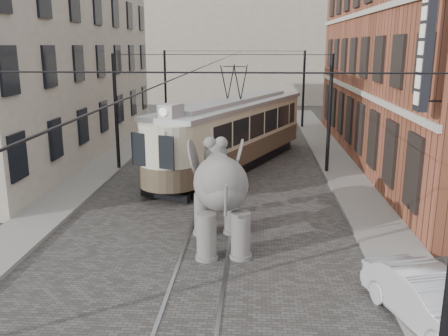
{
  "coord_description": "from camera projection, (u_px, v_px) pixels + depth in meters",
  "views": [
    {
      "loc": [
        1.53,
        -18.57,
        6.42
      ],
      "look_at": [
        0.42,
        -1.48,
        2.1
      ],
      "focal_mm": 39.32,
      "sensor_mm": 36.0,
      "label": 1
    }
  ],
  "objects": [
    {
      "name": "sidewalk_right",
      "position": [
        368.0,
        211.0,
        19.24
      ],
      "size": [
        2.0,
        60.0,
        0.15
      ],
      "primitive_type": "cube",
      "color": "slate",
      "rests_on": "ground"
    },
    {
      "name": "parked_car",
      "position": [
        429.0,
        300.0,
        11.4
      ],
      "size": [
        2.54,
        4.12,
        1.28
      ],
      "primitive_type": "imported",
      "rotation": [
        0.0,
        0.0,
        0.32
      ],
      "color": "#ABACB0",
      "rests_on": "ground"
    },
    {
      "name": "tram",
      "position": [
        234.0,
        118.0,
        25.78
      ],
      "size": [
        7.95,
        13.57,
        5.39
      ],
      "primitive_type": null,
      "rotation": [
        0.0,
        0.0,
        -0.41
      ],
      "color": "beige",
      "rests_on": "ground"
    },
    {
      "name": "stucco_building",
      "position": [
        43.0,
        70.0,
        28.78
      ],
      "size": [
        7.0,
        24.0,
        10.0
      ],
      "primitive_type": "cube",
      "color": "gray",
      "rests_on": "ground"
    },
    {
      "name": "ground",
      "position": [
        216.0,
        210.0,
        19.64
      ],
      "size": [
        120.0,
        120.0,
        0.0
      ],
      "primitive_type": "plane",
      "color": "#454240"
    },
    {
      "name": "brick_building",
      "position": [
        434.0,
        53.0,
        26.19
      ],
      "size": [
        8.0,
        26.0,
        12.0
      ],
      "primitive_type": "cube",
      "color": "brown",
      "rests_on": "ground"
    },
    {
      "name": "distant_block",
      "position": [
        244.0,
        40.0,
        56.63
      ],
      "size": [
        28.0,
        10.0,
        14.0
      ],
      "primitive_type": "cube",
      "color": "gray",
      "rests_on": "ground"
    },
    {
      "name": "elephant",
      "position": [
        221.0,
        198.0,
        15.78
      ],
      "size": [
        3.76,
        5.75,
        3.28
      ],
      "primitive_type": null,
      "rotation": [
        0.0,
        0.0,
        0.16
      ],
      "color": "#5E5B57",
      "rests_on": "ground"
    },
    {
      "name": "tram_rails",
      "position": [
        216.0,
        209.0,
        19.63
      ],
      "size": [
        1.54,
        80.0,
        0.02
      ],
      "primitive_type": null,
      "color": "slate",
      "rests_on": "ground"
    },
    {
      "name": "catenary",
      "position": [
        220.0,
        117.0,
        23.76
      ],
      "size": [
        11.0,
        30.2,
        6.0
      ],
      "primitive_type": null,
      "color": "black",
      "rests_on": "ground"
    },
    {
      "name": "sidewalk_left",
      "position": [
        58.0,
        205.0,
        20.03
      ],
      "size": [
        2.0,
        60.0,
        0.15
      ],
      "primitive_type": "cube",
      "color": "slate",
      "rests_on": "ground"
    }
  ]
}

